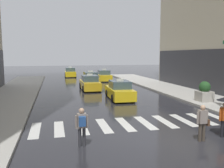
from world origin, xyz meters
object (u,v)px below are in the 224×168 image
Objects in this scene: pedestrian_with_handbag at (203,121)px; planter_near_corner at (204,92)px; taxi_third at (90,79)px; taxi_fourth at (104,76)px; taxi_fifth at (70,73)px; taxi_second at (90,83)px; pedestrian_with_backpack at (82,124)px; taxi_lead at (120,91)px.

planter_near_corner reaches higher than pedestrian_with_handbag.
taxi_fourth is at bearing 55.12° from taxi_third.
taxi_fifth is 34.24m from pedestrian_with_handbag.
taxi_second reaches higher than pedestrian_with_handbag.
taxi_third is 11.88m from taxi_fifth.
taxi_fourth is at bearing -61.60° from taxi_fifth.
taxi_third is 2.78× the size of pedestrian_with_handbag.
taxi_second is at bearing 98.55° from pedestrian_with_handbag.
pedestrian_with_backpack is (-6.11, -25.36, 0.25)m from taxi_fourth.
taxi_third is at bearing -81.08° from taxi_fifth.
taxi_second is at bearing 80.64° from pedestrian_with_backpack.
taxi_second is at bearing 105.51° from taxi_lead.
pedestrian_with_handbag is at bearing -85.59° from taxi_third.
taxi_fourth is at bearing 83.68° from taxi_lead.
taxi_fourth is 1.00× the size of taxi_fifth.
taxi_fourth is 2.79× the size of pedestrian_with_handbag.
pedestrian_with_handbag is at bearing -6.37° from pedestrian_with_backpack.
taxi_lead is at bearing 66.70° from pedestrian_with_backpack.
pedestrian_with_handbag is 9.34m from planter_near_corner.
pedestrian_with_handbag is (-0.82, -25.95, 0.21)m from taxi_fourth.
planter_near_corner is (7.04, -14.63, 0.15)m from taxi_third.
taxi_third is at bearing 80.78° from taxi_second.
pedestrian_with_backpack is (-3.57, -21.72, 0.25)m from taxi_third.
taxi_fourth is 2.88× the size of planter_near_corner.
taxi_fifth reaches higher than pedestrian_with_backpack.
taxi_third is 1.00× the size of taxi_fourth.
planter_near_corner is at bearing -64.30° from taxi_third.
pedestrian_with_backpack is at bearing -146.25° from planter_near_corner.
taxi_third is 22.38m from pedestrian_with_handbag.
taxi_fifth is 27.83m from planter_near_corner.
taxi_lead is at bearing -83.32° from taxi_fifth.
taxi_fifth is at bearing 108.62° from planter_near_corner.
taxi_third is 2.86× the size of planter_near_corner.
taxi_lead is 1.00× the size of taxi_third.
taxi_lead is at bearing 94.45° from pedestrian_with_handbag.
pedestrian_with_handbag is (0.85, -10.90, 0.21)m from taxi_lead.
taxi_fifth is at bearing 95.97° from pedestrian_with_handbag.
planter_near_corner is at bearing 55.28° from pedestrian_with_handbag.
planter_near_corner reaches higher than pedestrian_with_backpack.
taxi_lead is 1.00× the size of taxi_fifth.
taxi_fourth is 25.96m from pedestrian_with_handbag.
taxi_third and taxi_fifth have the same top height.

